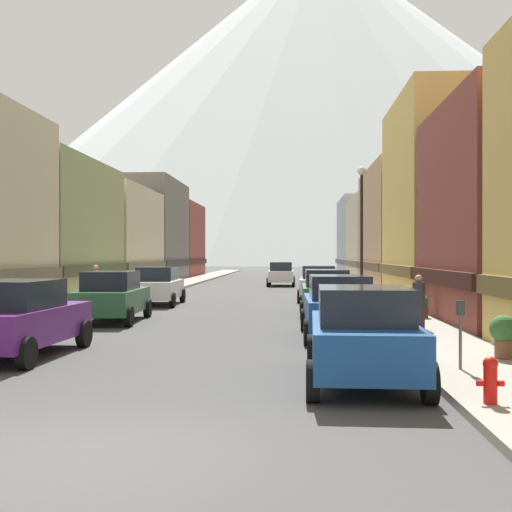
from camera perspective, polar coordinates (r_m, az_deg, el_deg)
ground_plane at (r=8.29m, az=-15.26°, el=-16.48°), size 400.00×400.00×0.00m
sidewalk_left at (r=43.49m, az=-8.38°, el=-2.87°), size 2.50×100.00×0.15m
sidewalk_right at (r=42.76m, az=8.28°, el=-2.92°), size 2.50×100.00×0.15m
storefront_left_2 at (r=36.21m, az=-20.74°, el=1.87°), size 9.71×10.56×7.19m
storefront_left_3 at (r=46.84m, az=-14.19°, el=1.34°), size 8.35×11.49×6.95m
storefront_left_4 at (r=58.65m, az=-11.23°, el=1.99°), size 9.61×11.80×8.80m
storefront_left_5 at (r=70.21m, az=-8.98°, el=1.25°), size 10.04×11.33×7.69m
storefront_right_2 at (r=33.52m, az=17.96°, el=4.29°), size 7.29×9.83×9.92m
storefront_right_3 at (r=45.05m, az=13.73°, el=2.11°), size 6.69×13.05×8.12m
storefront_right_4 at (r=58.01m, az=12.08°, el=1.27°), size 8.11×12.33×7.27m
storefront_right_5 at (r=70.71m, az=10.72°, el=1.46°), size 8.66×12.66×8.26m
car_left_0 at (r=16.15m, az=-19.89°, el=-5.09°), size 2.22×4.47×1.78m
car_left_1 at (r=23.53m, az=-12.35°, el=-3.44°), size 2.21×4.47×1.78m
car_left_2 at (r=31.02m, az=-8.50°, el=-2.57°), size 2.19×4.46×1.78m
car_right_0 at (r=12.28m, az=9.26°, el=-6.74°), size 2.16×4.45×1.78m
car_right_1 at (r=18.80m, az=7.17°, el=-4.34°), size 2.11×4.42×1.78m
car_right_2 at (r=25.70m, az=6.12°, el=-3.13°), size 2.08×4.41×1.78m
car_right_3 at (r=33.49m, az=5.46°, el=-2.36°), size 2.21×4.46×1.78m
car_driving_0 at (r=49.24m, az=2.20°, el=-1.56°), size 2.06×4.40×1.78m
fire_hydrant_near at (r=10.52m, az=19.65°, el=-9.97°), size 0.40×0.22×0.70m
parking_meter_near at (r=13.36m, az=17.30°, el=-5.69°), size 0.14×0.10×1.33m
potted_plant_0 at (r=23.76m, az=14.16°, el=-4.25°), size 0.48×0.48×0.79m
potted_plant_1 at (r=15.04m, az=20.69°, el=-6.29°), size 0.59×0.59×0.93m
potted_plant_2 at (r=26.05m, az=13.18°, el=-3.63°), size 0.59×0.59×0.96m
pedestrian_0 at (r=30.06m, az=-13.72°, el=-2.53°), size 0.36×0.36×1.75m
pedestrian_1 at (r=20.20m, az=13.92°, el=-4.06°), size 0.36×0.36×1.61m
streetlamp_right at (r=27.66m, az=9.15°, el=3.50°), size 0.36×0.36×5.86m
mountain_backdrop at (r=274.96m, az=5.71°, el=13.29°), size 288.76×288.76×129.64m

